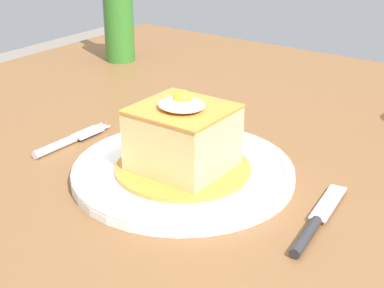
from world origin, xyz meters
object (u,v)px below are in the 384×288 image
object	(u,v)px
main_plate	(183,171)
fork	(66,142)
knife	(313,226)
beer_bottle_green	(118,15)

from	to	relation	value
main_plate	fork	xyz separation A→B (m)	(-0.20, -0.02, -0.00)
main_plate	knife	xyz separation A→B (m)	(0.19, -0.02, -0.00)
fork	main_plate	bearing A→B (deg)	5.59
main_plate	fork	bearing A→B (deg)	-174.41
beer_bottle_green	main_plate	bearing A→B (deg)	-39.86
fork	beer_bottle_green	distance (m)	0.47
main_plate	beer_bottle_green	distance (m)	0.59
knife	fork	bearing A→B (deg)	179.79
fork	beer_bottle_green	bearing A→B (deg)	122.14
main_plate	beer_bottle_green	xyz separation A→B (m)	(-0.44, 0.37, 0.09)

